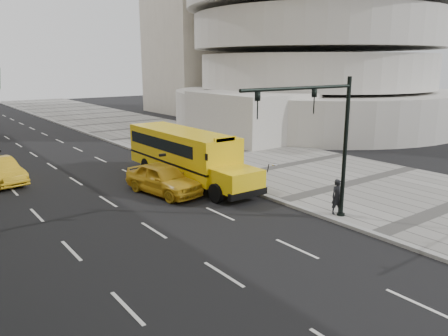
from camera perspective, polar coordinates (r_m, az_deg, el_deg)
ground at (r=23.73m, az=-12.68°, el=-3.84°), size 140.00×140.00×0.00m
sidewalk_museum at (r=30.38m, az=8.37°, el=0.29°), size 12.00×140.00×0.15m
curb_museum at (r=26.58m, az=-0.84°, el=-1.47°), size 0.30×140.00×0.15m
guggenheim at (r=55.37m, az=8.04°, el=20.23°), size 33.20×42.20×35.00m
school_bus at (r=26.51m, az=-5.24°, el=2.19°), size 2.96×11.56×3.19m
taxi_near at (r=23.92m, az=-7.95°, el=-1.41°), size 2.78×5.17×1.67m
taxi_far at (r=28.94m, az=-27.22°, el=-0.36°), size 2.34×4.80×1.51m
pedestrian at (r=20.75m, az=14.60°, el=-3.65°), size 0.70×0.58×1.64m
traffic_signal at (r=18.83m, az=13.04°, el=4.48°), size 6.18×0.36×6.40m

